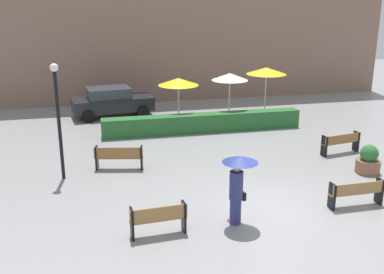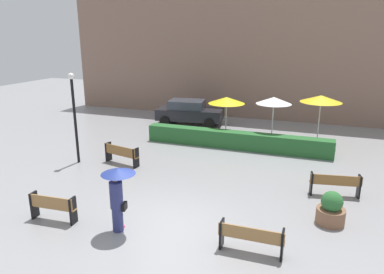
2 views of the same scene
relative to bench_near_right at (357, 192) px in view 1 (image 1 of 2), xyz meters
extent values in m
plane|color=gray|center=(-2.85, 0.47, -0.48)|extent=(60.00, 60.00, 0.00)
cube|color=#9E7242|center=(0.00, 0.06, -0.05)|extent=(1.74, 0.28, 0.04)
cube|color=#9E7242|center=(0.00, -0.09, 0.15)|extent=(1.74, 0.06, 0.36)
cube|color=black|center=(-0.81, 0.03, -0.08)|extent=(0.06, 0.36, 0.81)
cube|color=black|center=(0.81, 0.05, -0.08)|extent=(0.06, 0.36, 0.81)
cube|color=olive|center=(2.14, 4.60, -0.02)|extent=(1.77, 0.55, 0.04)
cube|color=olive|center=(2.16, 4.46, 0.17)|extent=(1.74, 0.35, 0.35)
cube|color=black|center=(1.34, 4.44, -0.07)|extent=(0.12, 0.35, 0.83)
cube|color=black|center=(2.95, 4.73, -0.07)|extent=(0.12, 0.35, 0.83)
cube|color=#9E7242|center=(-6.14, -0.35, -0.04)|extent=(1.55, 0.33, 0.04)
cube|color=#9E7242|center=(-6.13, -0.49, 0.18)|extent=(1.54, 0.15, 0.40)
cube|color=black|center=(-6.84, -0.42, -0.05)|extent=(0.08, 0.33, 0.87)
cube|color=black|center=(-5.43, -0.32, -0.05)|extent=(0.08, 0.33, 0.87)
cube|color=olive|center=(-6.78, 4.84, -0.05)|extent=(1.80, 0.64, 0.04)
cube|color=olive|center=(-6.82, 4.69, 0.18)|extent=(1.75, 0.42, 0.42)
cube|color=black|center=(-7.60, 5.00, -0.04)|extent=(0.14, 0.37, 0.88)
cube|color=black|center=(-5.98, 4.65, -0.04)|extent=(0.14, 0.37, 0.88)
cylinder|color=navy|center=(-3.93, -0.21, -0.11)|extent=(0.32, 0.32, 0.75)
cube|color=#F2598C|center=(-3.94, -0.15, -0.44)|extent=(0.32, 0.37, 0.08)
cylinder|color=navy|center=(-3.93, -0.21, 0.68)|extent=(0.38, 0.38, 0.82)
sphere|color=tan|center=(-3.93, -0.21, 1.19)|extent=(0.21, 0.21, 0.21)
cube|color=black|center=(-3.72, -0.15, 0.32)|extent=(0.16, 0.29, 0.22)
cylinder|color=black|center=(-3.83, -0.19, 0.97)|extent=(0.02, 0.02, 0.90)
cone|color=navy|center=(-3.83, -0.19, 1.42)|extent=(0.99, 0.99, 0.16)
cylinder|color=brown|center=(2.00, 2.43, -0.24)|extent=(0.87, 0.87, 0.49)
sphere|color=#2D6B33|center=(2.00, 2.43, 0.24)|extent=(0.65, 0.65, 0.65)
cylinder|color=black|center=(-8.78, 4.35, 1.41)|extent=(0.12, 0.12, 3.79)
sphere|color=white|center=(-8.78, 4.35, 3.43)|extent=(0.28, 0.28, 0.28)
cylinder|color=silver|center=(-3.44, 10.28, 0.62)|extent=(0.06, 0.06, 2.20)
cone|color=yellow|center=(-3.44, 10.28, 1.71)|extent=(1.99, 1.99, 0.35)
cylinder|color=silver|center=(-0.90, 10.06, 0.71)|extent=(0.06, 0.06, 2.38)
cone|color=white|center=(-0.90, 10.06, 1.90)|extent=(1.81, 1.81, 0.35)
cylinder|color=silver|center=(1.37, 10.92, 0.75)|extent=(0.06, 0.06, 2.46)
cone|color=yellow|center=(1.37, 10.92, 1.98)|extent=(2.09, 2.09, 0.35)
cube|color=#28602D|center=(-2.54, 8.87, -0.05)|extent=(9.50, 0.70, 0.87)
cube|color=#846656|center=(-2.85, 16.47, 3.74)|extent=(28.00, 1.20, 8.44)
cube|color=black|center=(-6.52, 12.84, 0.19)|extent=(4.39, 2.27, 0.70)
cube|color=#333842|center=(-6.72, 12.82, 0.81)|extent=(2.39, 1.88, 0.55)
cylinder|color=black|center=(-5.21, 13.89, -0.16)|extent=(0.66, 0.30, 0.64)
cylinder|color=black|center=(-4.99, 12.16, -0.16)|extent=(0.66, 0.30, 0.64)
cylinder|color=black|center=(-8.05, 13.53, -0.16)|extent=(0.66, 0.30, 0.64)
cylinder|color=black|center=(-7.82, 11.79, -0.16)|extent=(0.66, 0.30, 0.64)
camera|label=1|loc=(-7.70, -11.17, 5.62)|focal=42.40mm
camera|label=2|loc=(1.42, -8.39, 5.16)|focal=33.57mm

